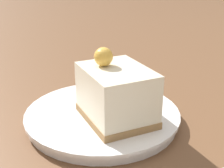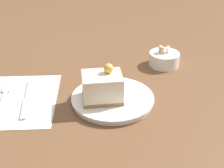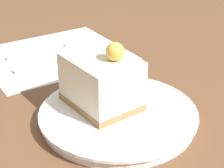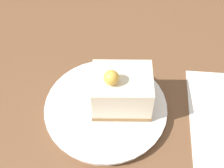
# 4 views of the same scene
# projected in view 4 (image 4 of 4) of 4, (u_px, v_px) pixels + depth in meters

# --- Properties ---
(ground_plane) EXTENTS (4.00, 4.00, 0.00)m
(ground_plane) POSITION_uv_depth(u_px,v_px,m) (92.00, 122.00, 0.54)
(ground_plane) COLOR brown
(plate) EXTENTS (0.21, 0.21, 0.02)m
(plate) POSITION_uv_depth(u_px,v_px,m) (106.00, 108.00, 0.55)
(plate) COLOR white
(plate) RESTS_ON ground_plane
(cake_slice) EXTENTS (0.11, 0.09, 0.09)m
(cake_slice) POSITION_uv_depth(u_px,v_px,m) (122.00, 90.00, 0.52)
(cake_slice) COLOR #9E7547
(cake_slice) RESTS_ON plate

